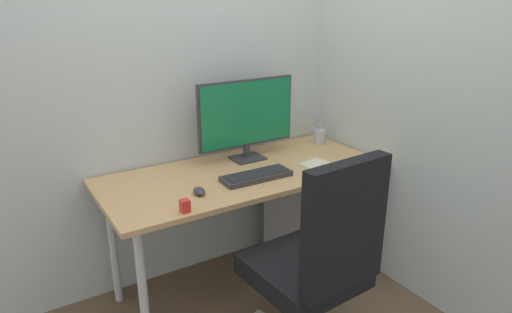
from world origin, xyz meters
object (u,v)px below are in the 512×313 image
Objects in this scene: monitor at (246,115)px; notebook at (316,165)px; filing_cabinet at (311,220)px; keyboard at (257,176)px; office_chair at (318,259)px; mouse at (199,191)px; desk_clamp_accessory at (185,206)px; pen_holder at (320,136)px.

notebook is at bearing -49.65° from monitor.
filing_cabinet is at bearing 49.12° from notebook.
keyboard is 2.40× the size of notebook.
office_chair is at bearing -99.49° from monitor.
desk_clamp_accessory is at bearing -130.01° from mouse.
office_chair is 0.98m from monitor.
mouse reaches higher than filing_cabinet.
office_chair is 1.72× the size of monitor.
mouse is at bearing -162.55° from pen_holder.
notebook is (0.42, 0.54, 0.19)m from office_chair.
notebook is at bearing 9.28° from desk_clamp_accessory.
desk_clamp_accessory is (-0.60, -0.46, -0.24)m from monitor.
pen_holder is (0.55, -0.00, -0.22)m from monitor.
desk_clamp_accessory is at bearing -177.58° from notebook.
monitor is (-0.36, 0.19, 0.70)m from filing_cabinet.
keyboard is at bearing 169.72° from notebook.
filing_cabinet is at bearing 13.26° from keyboard.
pen_holder is at bearing 50.88° from office_chair.
office_chair is 0.66m from mouse.
monitor is 0.62m from mouse.
pen_holder is (0.70, 0.86, 0.23)m from office_chair.
office_chair is 1.73× the size of filing_cabinet.
pen_holder is 1.00× the size of notebook.
office_chair is 6.58× the size of pen_holder.
office_chair is at bearing -129.12° from pen_holder.
notebook is (0.27, -0.32, -0.26)m from monitor.
office_chair reaches higher than mouse.
office_chair is at bearing -93.00° from keyboard.
notebook is 0.88m from desk_clamp_accessory.
filing_cabinet is 0.67m from keyboard.
filing_cabinet is 1.58× the size of keyboard.
pen_holder is at bearing 43.92° from filing_cabinet.
keyboard is (0.03, 0.56, 0.20)m from office_chair.
office_chair reaches higher than notebook.
monitor is at bearing 38.81° from mouse.
keyboard is at bearing -156.16° from pen_holder.
filing_cabinet is 0.47m from notebook.
desk_clamp_accessory reaches higher than keyboard.
keyboard is 4.33× the size of mouse.
notebook is at bearing -124.01° from filing_cabinet.
desk_clamp_accessory is (-0.87, -0.14, 0.02)m from notebook.
monitor reaches higher than keyboard.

